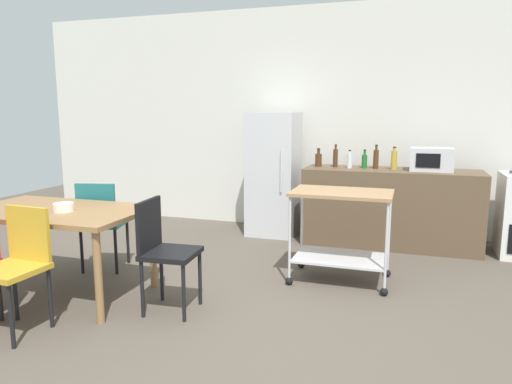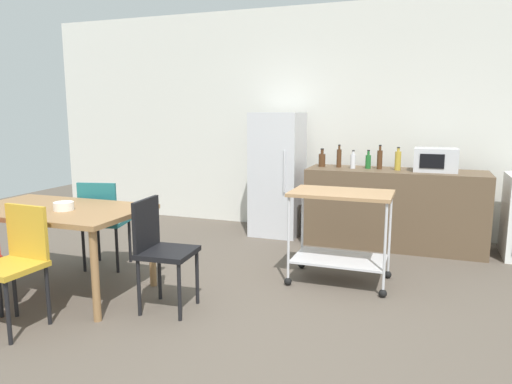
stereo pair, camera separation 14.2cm
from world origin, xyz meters
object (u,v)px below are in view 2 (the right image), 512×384
(chair_mustard, at_px, (16,258))
(bottle_sparkling_water, at_px, (322,160))
(bottle_vinegar, at_px, (339,158))
(fruit_bowl, at_px, (64,206))
(bottle_soda, at_px, (353,161))
(bottle_hot_sauce, at_px, (368,161))
(dining_table, at_px, (57,217))
(kitchen_cart, at_px, (341,222))
(chair_teal, at_px, (103,218))
(bottle_sesame_oil, at_px, (380,159))
(microwave, at_px, (436,160))
(chair_black, at_px, (160,246))
(bottle_wine, at_px, (398,160))
(refrigerator, at_px, (278,174))

(chair_mustard, relative_size, bottle_sparkling_water, 4.04)
(bottle_vinegar, relative_size, fruit_bowl, 1.65)
(bottle_soda, height_order, bottle_hot_sauce, bottle_hot_sauce)
(bottle_vinegar, bearing_deg, dining_table, -128.24)
(chair_mustard, distance_m, fruit_bowl, 0.66)
(kitchen_cart, distance_m, bottle_sparkling_water, 1.57)
(dining_table, xyz_separation_m, chair_teal, (-0.02, 0.64, -0.15))
(kitchen_cart, distance_m, fruit_bowl, 2.41)
(bottle_sesame_oil, height_order, microwave, bottle_sesame_oil)
(chair_black, xyz_separation_m, microwave, (2.03, 2.50, 0.51))
(bottle_soda, distance_m, bottle_sesame_oil, 0.30)
(kitchen_cart, height_order, bottle_sesame_oil, bottle_sesame_oil)
(bottle_sparkling_water, bearing_deg, bottle_wine, -3.53)
(bottle_vinegar, bearing_deg, bottle_sesame_oil, -1.80)
(kitchen_cart, height_order, bottle_soda, bottle_soda)
(bottle_vinegar, height_order, fruit_bowl, bottle_vinegar)
(bottle_wine, relative_size, microwave, 0.57)
(chair_mustard, xyz_separation_m, chair_teal, (-0.24, 1.29, 0.00))
(bottle_vinegar, bearing_deg, refrigerator, 175.99)
(fruit_bowl, bearing_deg, chair_black, 2.37)
(kitchen_cart, bearing_deg, microwave, 60.42)
(kitchen_cart, distance_m, bottle_hot_sauce, 1.49)
(bottle_hot_sauce, relative_size, fruit_bowl, 1.33)
(bottle_wine, relative_size, fruit_bowl, 1.60)
(refrigerator, height_order, bottle_vinegar, refrigerator)
(chair_mustard, relative_size, bottle_sesame_oil, 3.17)
(dining_table, xyz_separation_m, bottle_sesame_oil, (2.45, 2.49, 0.35))
(chair_black, distance_m, microwave, 3.26)
(bottle_sparkling_water, distance_m, bottle_wine, 0.89)
(bottle_wine, height_order, fruit_bowl, bottle_wine)
(chair_mustard, distance_m, bottle_soda, 3.68)
(chair_teal, distance_m, kitchen_cart, 2.32)
(bottle_hot_sauce, bearing_deg, refrigerator, 176.81)
(bottle_sparkling_water, bearing_deg, bottle_hot_sauce, -0.97)
(bottle_vinegar, bearing_deg, fruit_bowl, -125.63)
(microwave, bearing_deg, dining_table, -140.99)
(chair_black, height_order, bottle_soda, bottle_soda)
(chair_mustard, xyz_separation_m, refrigerator, (0.97, 3.21, 0.26))
(dining_table, height_order, chair_black, chair_black)
(bottle_wine, xyz_separation_m, microwave, (0.40, 0.03, 0.02))
(chair_black, xyz_separation_m, bottle_hot_sauce, (1.29, 2.52, 0.47))
(chair_black, distance_m, bottle_hot_sauce, 2.87)
(bottle_sparkling_water, height_order, fruit_bowl, bottle_sparkling_water)
(kitchen_cart, xyz_separation_m, bottle_vinegar, (-0.28, 1.44, 0.44))
(chair_mustard, relative_size, fruit_bowl, 5.41)
(bottle_soda, height_order, bottle_wine, bottle_wine)
(chair_teal, height_order, chair_black, same)
(chair_teal, relative_size, bottle_vinegar, 3.27)
(refrigerator, relative_size, bottle_sesame_oil, 5.52)
(chair_mustard, xyz_separation_m, bottle_vinegar, (1.76, 3.16, 0.50))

